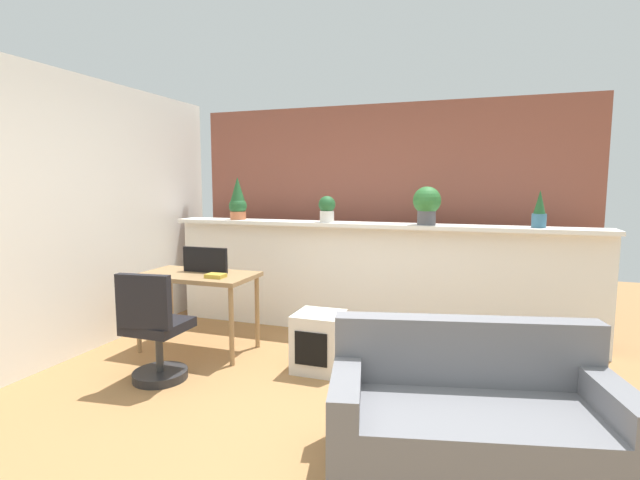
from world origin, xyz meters
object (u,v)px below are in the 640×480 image
(potted_plant_1, at_px, (327,208))
(desk, at_px, (198,282))
(potted_plant_2, at_px, (427,204))
(book_on_desk, at_px, (216,276))
(potted_plant_0, at_px, (238,200))
(potted_plant_3, at_px, (539,211))
(office_chair, at_px, (155,335))
(side_cube_shelf, at_px, (319,342))
(couch, at_px, (472,421))
(tv_monitor, at_px, (205,260))

(potted_plant_1, relative_size, desk, 0.25)
(potted_plant_2, bearing_deg, desk, -154.59)
(potted_plant_1, height_order, book_on_desk, potted_plant_1)
(potted_plant_0, height_order, potted_plant_3, potted_plant_0)
(potted_plant_2, relative_size, office_chair, 0.42)
(side_cube_shelf, height_order, couch, couch)
(desk, bearing_deg, office_chair, -82.89)
(office_chair, distance_m, book_on_desk, 0.77)
(book_on_desk, xyz_separation_m, couch, (2.26, -1.04, -0.49))
(potted_plant_0, relative_size, potted_plant_1, 1.74)
(potted_plant_1, xyz_separation_m, couch, (1.55, -2.13, -1.06))
(potted_plant_0, height_order, tv_monitor, potted_plant_0)
(potted_plant_2, distance_m, tv_monitor, 2.23)
(potted_plant_0, distance_m, potted_plant_1, 1.08)
(potted_plant_3, distance_m, book_on_desk, 3.04)
(side_cube_shelf, height_order, book_on_desk, book_on_desk)
(potted_plant_2, height_order, couch, potted_plant_2)
(tv_monitor, xyz_separation_m, side_cube_shelf, (1.22, -0.17, -0.62))
(desk, distance_m, tv_monitor, 0.22)
(office_chair, bearing_deg, desk, 97.11)
(potted_plant_2, bearing_deg, couch, -76.42)
(potted_plant_1, distance_m, desk, 1.53)
(tv_monitor, distance_m, couch, 2.85)
(potted_plant_2, height_order, potted_plant_3, potted_plant_2)
(potted_plant_1, distance_m, book_on_desk, 1.42)
(potted_plant_0, xyz_separation_m, couch, (2.64, -2.16, -1.13))
(side_cube_shelf, bearing_deg, potted_plant_2, 54.01)
(potted_plant_3, xyz_separation_m, side_cube_shelf, (-1.79, -1.09, -1.10))
(book_on_desk, bearing_deg, potted_plant_0, 108.59)
(potted_plant_1, height_order, side_cube_shelf, potted_plant_1)
(potted_plant_0, relative_size, potted_plant_2, 1.27)
(side_cube_shelf, xyz_separation_m, book_on_desk, (-0.98, -0.03, 0.52))
(potted_plant_3, height_order, desk, potted_plant_3)
(side_cube_shelf, xyz_separation_m, couch, (1.28, -1.07, 0.03))
(couch, bearing_deg, potted_plant_0, 140.68)
(potted_plant_3, distance_m, tv_monitor, 3.18)
(tv_monitor, bearing_deg, side_cube_shelf, -8.08)
(potted_plant_2, distance_m, book_on_desk, 2.15)
(book_on_desk, bearing_deg, side_cube_shelf, 1.62)
(tv_monitor, bearing_deg, potted_plant_0, 98.67)
(potted_plant_3, bearing_deg, office_chair, -149.18)
(potted_plant_3, relative_size, side_cube_shelf, 0.70)
(side_cube_shelf, bearing_deg, desk, 175.77)
(office_chair, bearing_deg, book_on_desk, 74.36)
(potted_plant_1, bearing_deg, desk, -135.46)
(potted_plant_2, distance_m, side_cube_shelf, 1.74)
(office_chair, height_order, couch, office_chair)
(potted_plant_3, distance_m, couch, 2.46)
(potted_plant_1, relative_size, couch, 0.16)
(potted_plant_1, xyz_separation_m, book_on_desk, (-0.71, -1.09, -0.57))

